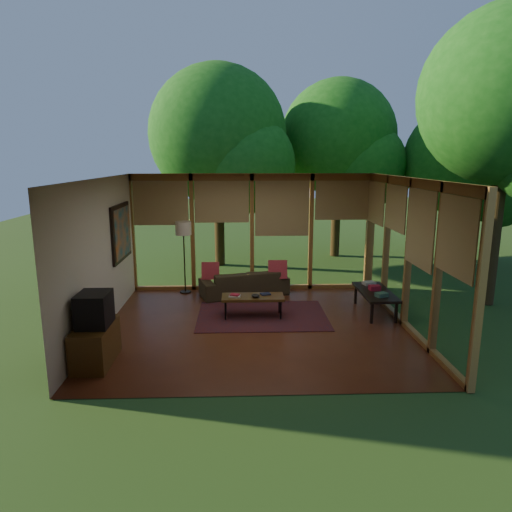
{
  "coord_description": "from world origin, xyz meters",
  "views": [
    {
      "loc": [
        -0.3,
        -7.93,
        3.04
      ],
      "look_at": [
        0.03,
        0.7,
        1.18
      ],
      "focal_mm": 32.0,
      "sensor_mm": 36.0,
      "label": 1
    }
  ],
  "objects_px": {
    "television": "(94,309)",
    "coffee_table": "(253,298)",
    "media_cabinet": "(96,344)",
    "side_console": "(375,293)",
    "sofa": "(244,283)",
    "floor_lamp": "(183,232)"
  },
  "relations": [
    {
      "from": "television",
      "to": "side_console",
      "type": "relative_size",
      "value": 0.39
    },
    {
      "from": "floor_lamp",
      "to": "media_cabinet",
      "type": "bearing_deg",
      "value": -104.09
    },
    {
      "from": "media_cabinet",
      "to": "side_console",
      "type": "height_order",
      "value": "media_cabinet"
    },
    {
      "from": "floor_lamp",
      "to": "coffee_table",
      "type": "distance_m",
      "value": 2.5
    },
    {
      "from": "coffee_table",
      "to": "side_console",
      "type": "relative_size",
      "value": 0.86
    },
    {
      "from": "sofa",
      "to": "floor_lamp",
      "type": "xyz_separation_m",
      "value": [
        -1.36,
        0.24,
        1.12
      ]
    },
    {
      "from": "sofa",
      "to": "floor_lamp",
      "type": "relative_size",
      "value": 1.18
    },
    {
      "from": "television",
      "to": "coffee_table",
      "type": "bearing_deg",
      "value": 39.01
    },
    {
      "from": "media_cabinet",
      "to": "side_console",
      "type": "relative_size",
      "value": 0.71
    },
    {
      "from": "coffee_table",
      "to": "television",
      "type": "bearing_deg",
      "value": -140.99
    },
    {
      "from": "floor_lamp",
      "to": "coffee_table",
      "type": "xyz_separation_m",
      "value": [
        1.51,
        -1.72,
        -1.01
      ]
    },
    {
      "from": "sofa",
      "to": "floor_lamp",
      "type": "distance_m",
      "value": 1.78
    },
    {
      "from": "sofa",
      "to": "media_cabinet",
      "type": "bearing_deg",
      "value": 39.61
    },
    {
      "from": "sofa",
      "to": "coffee_table",
      "type": "relative_size",
      "value": 1.62
    },
    {
      "from": "sofa",
      "to": "media_cabinet",
      "type": "xyz_separation_m",
      "value": [
        -2.28,
        -3.43,
        0.02
      ]
    },
    {
      "from": "sofa",
      "to": "television",
      "type": "xyz_separation_m",
      "value": [
        -2.26,
        -3.43,
        0.57
      ]
    },
    {
      "from": "media_cabinet",
      "to": "floor_lamp",
      "type": "distance_m",
      "value": 3.94
    },
    {
      "from": "television",
      "to": "side_console",
      "type": "xyz_separation_m",
      "value": [
        4.85,
        2.11,
        -0.44
      ]
    },
    {
      "from": "television",
      "to": "sofa",
      "type": "bearing_deg",
      "value": 56.63
    },
    {
      "from": "television",
      "to": "coffee_table",
      "type": "relative_size",
      "value": 0.46
    },
    {
      "from": "floor_lamp",
      "to": "sofa",
      "type": "bearing_deg",
      "value": -10.09
    },
    {
      "from": "coffee_table",
      "to": "side_console",
      "type": "height_order",
      "value": "side_console"
    }
  ]
}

